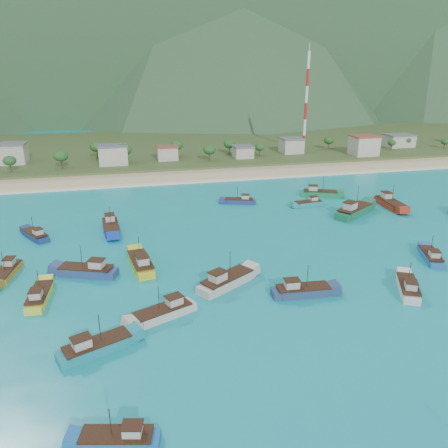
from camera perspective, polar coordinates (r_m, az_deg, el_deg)
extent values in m
plane|color=#0D8F94|center=(85.93, 3.60, -5.76)|extent=(600.00, 600.00, 0.00)
cube|color=beige|center=(159.14, -4.71, 6.23)|extent=(400.00, 18.00, 1.20)
cube|color=#385123|center=(218.45, -7.25, 9.82)|extent=(400.00, 110.00, 2.40)
cube|color=white|center=(150.02, -4.14, 5.42)|extent=(400.00, 2.50, 0.08)
cube|color=#385942|center=(499.22, 3.76, 26.93)|extent=(1100.00, 160.00, 200.00)
cube|color=#284C2D|center=(376.37, -17.57, 24.69)|extent=(800.00, 160.00, 150.00)
cone|color=#284C2D|center=(386.21, -0.99, 26.85)|extent=(280.00, 280.00, 170.00)
cube|color=beige|center=(191.17, -25.75, 8.26)|extent=(9.13, 9.97, 7.40)
cube|color=beige|center=(175.87, -14.26, 8.69)|extent=(10.70, 8.31, 7.00)
cube|color=beige|center=(180.71, -7.40, 9.11)|extent=(8.00, 6.67, 5.17)
cube|color=beige|center=(184.45, 2.48, 9.35)|extent=(7.62, 7.69, 4.42)
cube|color=beige|center=(197.06, 8.79, 10.04)|extent=(8.88, 8.56, 5.98)
cube|color=beige|center=(198.44, 17.79, 9.68)|extent=(10.27, 9.14, 7.81)
cube|color=beige|center=(226.40, 21.87, 10.03)|extent=(12.40, 8.87, 5.31)
cylinder|color=red|center=(201.43, 10.36, 10.31)|extent=(1.20, 1.20, 7.01)
cylinder|color=white|center=(200.44, 10.48, 12.28)|extent=(1.20, 1.20, 7.01)
cylinder|color=red|center=(199.69, 10.61, 14.27)|extent=(1.20, 1.20, 7.01)
cylinder|color=white|center=(199.19, 10.74, 16.28)|extent=(1.20, 1.20, 7.01)
cylinder|color=red|center=(198.94, 10.87, 18.29)|extent=(1.20, 1.20, 7.01)
cylinder|color=white|center=(198.93, 11.01, 20.30)|extent=(1.20, 1.20, 7.01)
cube|color=#21589F|center=(98.82, 25.36, -3.96)|extent=(5.97, 9.56, 1.68)
cube|color=beige|center=(96.60, 25.79, -3.57)|extent=(2.35, 2.57, 1.36)
cylinder|color=#382114|center=(98.31, 25.51, -2.38)|extent=(0.12, 0.12, 3.77)
cube|color=silver|center=(83.65, 22.87, -7.78)|extent=(6.94, 9.92, 1.76)
cube|color=beige|center=(81.22, 23.22, -7.41)|extent=(2.58, 2.76, 1.43)
cylinder|color=#382114|center=(82.94, 23.08, -5.85)|extent=(0.12, 0.12, 3.96)
cube|color=#1B62AE|center=(51.85, -13.81, -25.80)|extent=(8.73, 4.35, 1.52)
cube|color=beige|center=(50.54, -11.86, -24.88)|extent=(2.21, 1.94, 1.24)
cylinder|color=#382114|center=(50.24, -14.63, -23.75)|extent=(0.12, 0.12, 3.43)
cube|color=yellow|center=(80.77, -22.89, -8.80)|extent=(3.46, 9.77, 1.75)
cube|color=beige|center=(78.37, -23.35, -8.45)|extent=(1.90, 2.29, 1.42)
cylinder|color=#382114|center=(80.00, -23.08, -6.82)|extent=(0.12, 0.12, 3.93)
cube|color=navy|center=(126.28, 1.97, 2.90)|extent=(9.41, 5.25, 1.64)
cube|color=beige|center=(125.81, 2.82, 3.53)|extent=(2.45, 2.19, 1.33)
cylinder|color=#382114|center=(125.55, 1.75, 4.07)|extent=(0.12, 0.12, 3.69)
cube|color=gold|center=(87.31, -10.81, -5.22)|extent=(4.88, 11.61, 2.05)
cube|color=beige|center=(84.48, -10.59, -4.69)|extent=(2.40, 2.82, 1.66)
cylinder|color=#382114|center=(86.57, -11.04, -3.05)|extent=(0.12, 0.12, 4.61)
cube|color=navy|center=(109.41, -23.44, -1.46)|extent=(7.23, 9.30, 1.68)
cube|color=beige|center=(107.24, -23.15, -0.96)|extent=(2.55, 2.68, 1.37)
cylinder|color=#382114|center=(109.00, -23.74, -0.04)|extent=(0.12, 0.12, 3.79)
cube|color=navy|center=(77.16, 10.29, -8.76)|extent=(10.41, 3.76, 1.86)
cube|color=beige|center=(75.75, 8.86, -7.80)|extent=(2.45, 2.04, 1.51)
cylinder|color=#382114|center=(75.97, 10.84, -6.71)|extent=(0.12, 0.12, 4.18)
cube|color=teal|center=(64.82, -16.15, -15.32)|extent=(10.55, 6.67, 1.85)
cube|color=beige|center=(63.41, -18.11, -14.57)|extent=(2.85, 2.61, 1.50)
cylinder|color=#382114|center=(63.33, -15.91, -12.94)|extent=(0.12, 0.12, 4.16)
cube|color=#B67F26|center=(91.96, -26.53, -5.86)|extent=(4.30, 9.80, 1.72)
cube|color=beige|center=(92.98, -26.24, -4.48)|extent=(2.06, 2.41, 1.40)
cylinder|color=#382114|center=(90.44, -26.91, -4.40)|extent=(0.12, 0.12, 3.87)
cube|color=#1435A7|center=(107.94, -14.52, -0.57)|extent=(4.26, 11.75, 2.10)
cube|color=beige|center=(109.55, -14.69, 0.77)|extent=(2.30, 2.77, 1.70)
cylinder|color=#382114|center=(106.22, -14.65, 1.03)|extent=(0.12, 0.12, 4.72)
cube|color=beige|center=(70.41, -7.97, -11.61)|extent=(10.58, 6.75, 1.86)
cube|color=beige|center=(70.41, -6.52, -9.95)|extent=(2.87, 2.63, 1.51)
cylinder|color=#382114|center=(68.67, -8.52, -9.59)|extent=(0.12, 0.12, 4.18)
cube|color=teal|center=(126.38, 10.91, 2.55)|extent=(8.94, 3.71, 1.58)
cube|color=beige|center=(126.90, 11.64, 3.25)|extent=(2.17, 1.84, 1.28)
cylinder|color=#382114|center=(125.41, 10.79, 3.65)|extent=(0.12, 0.12, 3.55)
cube|color=#187949|center=(136.31, 12.46, 3.80)|extent=(11.59, 7.07, 2.03)
cube|color=beige|center=(135.65, 11.56, 4.59)|extent=(3.10, 2.81, 1.65)
cylinder|color=#382114|center=(135.53, 12.83, 5.12)|extent=(0.12, 0.12, 4.56)
cube|color=#B8B4A9|center=(78.97, 0.45, -7.61)|extent=(11.70, 9.12, 2.12)
cube|color=beige|center=(76.58, -0.80, -6.92)|extent=(3.38, 3.22, 1.72)
cylinder|color=#382114|center=(77.88, 0.79, -5.20)|extent=(0.12, 0.12, 4.77)
cube|color=navy|center=(86.70, -17.55, -6.03)|extent=(11.48, 7.11, 2.01)
cube|color=beige|center=(85.02, -16.29, -5.06)|extent=(3.08, 2.81, 1.63)
cylinder|color=#382114|center=(85.65, -18.15, -4.02)|extent=(0.12, 0.12, 4.52)
cube|color=#A22716|center=(131.27, 20.87, 2.38)|extent=(4.53, 12.35, 2.20)
cube|color=beige|center=(132.80, 20.47, 3.52)|extent=(2.43, 2.92, 1.79)
cylinder|color=#382114|center=(129.75, 21.21, 3.79)|extent=(0.12, 0.12, 4.95)
cube|color=#166240|center=(121.11, 16.69, 1.53)|extent=(13.73, 10.88, 2.50)
cube|color=beige|center=(118.04, 16.16, 2.28)|extent=(3.99, 3.81, 2.03)
cylinder|color=#382114|center=(120.64, 17.05, 3.45)|extent=(0.12, 0.12, 5.62)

